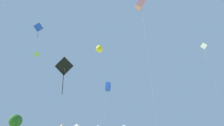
{
  "coord_description": "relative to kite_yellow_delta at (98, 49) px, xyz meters",
  "views": [
    {
      "loc": [
        -0.66,
        -5.28,
        1.43
      ],
      "look_at": [
        0.0,
        32.0,
        13.4
      ],
      "focal_mm": 33.44,
      "sensor_mm": 36.0,
      "label": 1
    }
  ],
  "objects": [
    {
      "name": "kite_yellow_delta",
      "position": [
        0.0,
        0.0,
        0.0
      ],
      "size": [
        3.4,
        3.49,
        26.42
      ],
      "color": "yellow",
      "rests_on": "ground"
    },
    {
      "name": "kite_blue_box",
      "position": [
        3.22,
        -3.28,
        -12.32
      ],
      "size": [
        2.19,
        3.18,
        13.91
      ],
      "color": "blue",
      "rests_on": "ground"
    },
    {
      "name": "kite_white_diamond",
      "position": [
        31.62,
        -2.79,
        -0.54
      ],
      "size": [
        3.15,
        2.94,
        26.15
      ],
      "color": "white",
      "rests_on": "ground"
    },
    {
      "name": "kite_black_diamond",
      "position": [
        -3.1,
        -30.44,
        -14.95
      ],
      "size": [
        3.64,
        1.86,
        11.63
      ],
      "color": "black",
      "rests_on": "ground"
    },
    {
      "name": "kite_lime_diamond",
      "position": [
        -13.72,
        -12.38,
        -7.28
      ],
      "size": [
        2.99,
        0.95,
        19.32
      ],
      "color": "#99DB2D",
      "rests_on": "ground"
    },
    {
      "name": "kite_pink_box",
      "position": [
        10.19,
        -21.1,
        2.24
      ],
      "size": [
        2.78,
        2.57,
        28.76
      ],
      "color": "pink",
      "rests_on": "ground"
    },
    {
      "name": "kite_blue_diamond",
      "position": [
        -16.41,
        -6.56,
        3.44
      ],
      "size": [
        3.1,
        1.28,
        30.18
      ],
      "color": "blue",
      "rests_on": "ground"
    },
    {
      "name": "tree_distant_right",
      "position": [
        -26.34,
        10.18,
        -20.84
      ],
      "size": [
        4.13,
        4.13,
        6.23
      ],
      "color": "brown",
      "rests_on": "ground"
    }
  ]
}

